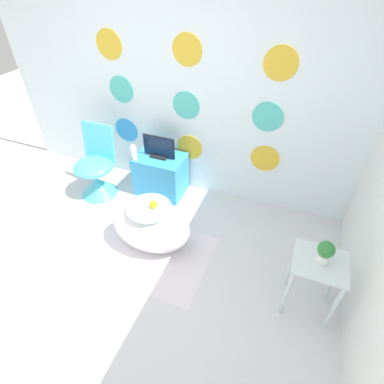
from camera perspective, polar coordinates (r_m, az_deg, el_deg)
name	(u,v)px	position (r m, az deg, el deg)	size (l,w,h in m)	color
ground_plane	(105,314)	(2.85, -16.19, -21.44)	(12.00, 12.00, 0.00)	silver
wall_back_dotted	(190,86)	(3.34, -0.43, 19.47)	(4.75, 0.05, 2.60)	white
rug	(144,251)	(3.18, -9.20, -11.01)	(1.35, 0.89, 0.01)	silver
bathtub	(151,225)	(3.05, -7.78, -6.32)	(0.81, 0.53, 0.52)	white
rubber_duck	(154,204)	(2.83, -7.34, -2.30)	(0.08, 0.08, 0.09)	yellow
chair	(97,175)	(3.85, -17.72, 3.18)	(0.48, 0.48, 0.87)	#4CC6DB
tv_cabinet	(161,174)	(3.72, -5.94, 3.35)	(0.58, 0.42, 0.51)	#389ED6
tv	(159,148)	(3.52, -6.33, 8.32)	(0.39, 0.12, 0.27)	black
vase	(134,153)	(3.53, -10.99, 7.33)	(0.07, 0.07, 0.19)	white
side_table	(317,272)	(2.61, 22.64, -13.88)	(0.40, 0.35, 0.59)	silver
potted_plant_left	(325,252)	(2.43, 24.05, -10.36)	(0.12, 0.12, 0.20)	white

